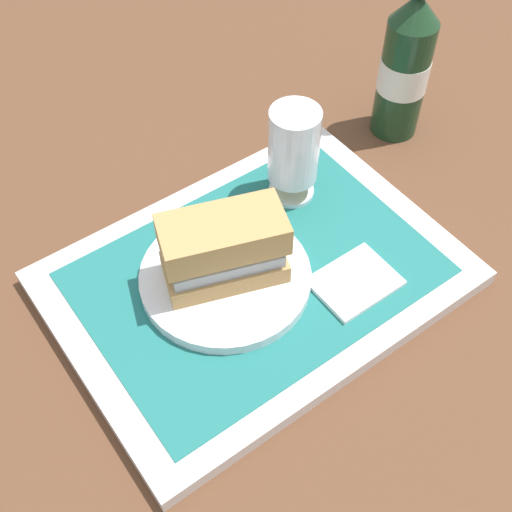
# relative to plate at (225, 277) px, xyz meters

# --- Properties ---
(ground_plane) EXTENTS (3.00, 3.00, 0.00)m
(ground_plane) POSITION_rel_plate_xyz_m (0.03, -0.01, -0.03)
(ground_plane) COLOR brown
(tray) EXTENTS (0.44, 0.32, 0.02)m
(tray) POSITION_rel_plate_xyz_m (0.03, -0.01, -0.02)
(tray) COLOR silver
(tray) RESTS_ON ground_plane
(placemat) EXTENTS (0.38, 0.27, 0.00)m
(placemat) POSITION_rel_plate_xyz_m (0.03, -0.01, -0.01)
(placemat) COLOR #1E6B66
(placemat) RESTS_ON tray
(plate) EXTENTS (0.19, 0.19, 0.01)m
(plate) POSITION_rel_plate_xyz_m (0.00, 0.00, 0.00)
(plate) COLOR white
(plate) RESTS_ON placemat
(sandwich) EXTENTS (0.14, 0.10, 0.08)m
(sandwich) POSITION_rel_plate_xyz_m (0.00, -0.00, 0.05)
(sandwich) COLOR tan
(sandwich) RESTS_ON plate
(beer_glass) EXTENTS (0.06, 0.06, 0.12)m
(beer_glass) POSITION_rel_plate_xyz_m (0.14, 0.07, 0.06)
(beer_glass) COLOR silver
(beer_glass) RESTS_ON placemat
(napkin_folded) EXTENTS (0.09, 0.07, 0.01)m
(napkin_folded) POSITION_rel_plate_xyz_m (0.11, -0.09, -0.00)
(napkin_folded) COLOR white
(napkin_folded) RESTS_ON placemat
(beer_bottle) EXTENTS (0.07, 0.07, 0.27)m
(beer_bottle) POSITION_rel_plate_xyz_m (0.35, 0.10, 0.08)
(beer_bottle) COLOR #19381E
(beer_bottle) RESTS_ON ground_plane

